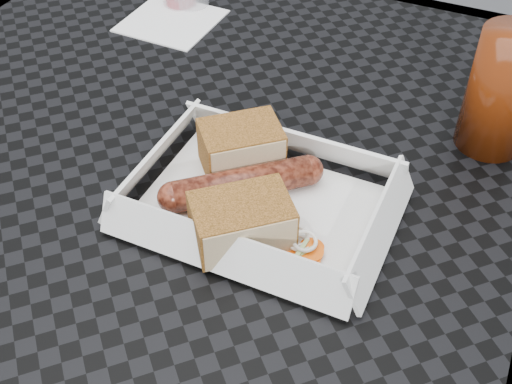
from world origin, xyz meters
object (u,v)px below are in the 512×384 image
Objects in this scene: food_tray at (260,206)px; bratwurst at (242,184)px; patio_table at (194,171)px; drink_glass at (502,92)px.

food_tray is 0.03m from bratwurst.
drink_glass is at bearing 17.94° from patio_table.
bratwurst is at bearing -39.28° from patio_table.
patio_table is 0.18m from food_tray.
bratwurst is 1.00× the size of drink_glass.
drink_glass reaches higher than bratwurst.
drink_glass is (0.20, 0.19, 0.05)m from bratwurst.
food_tray is 1.66× the size of bratwurst.
bratwurst reaches higher than food_tray.
food_tray is 1.67× the size of drink_glass.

